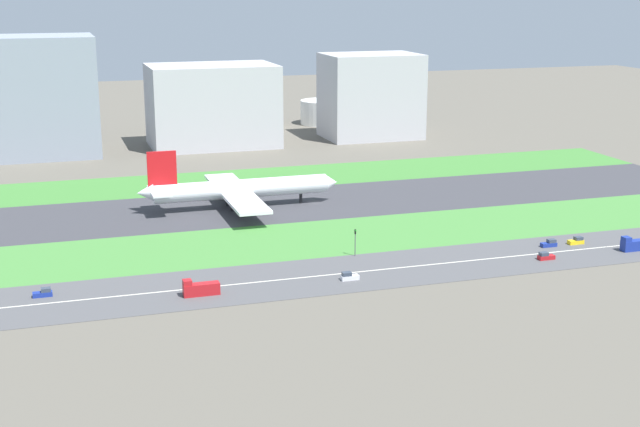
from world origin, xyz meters
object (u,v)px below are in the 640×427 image
car_1 (43,293)px  truck_1 (635,245)px  car_3 (349,277)px  office_tower (371,96)px  truck_0 (200,289)px  airliner (237,189)px  hangar_building (212,106)px  terminal_building (23,97)px  fuel_tank_centre (261,115)px  car_4 (546,256)px  traffic_light (355,241)px  car_2 (549,244)px  fuel_tank_east (324,112)px  car_0 (576,241)px  fuel_tank_west (188,116)px

car_1 → truck_1: size_ratio=0.52×
car_3 → office_tower: 208.04m
truck_0 → office_tower: bearing=-120.8°
airliner → office_tower: bearing=52.2°
airliner → hangar_building: 115.50m
car_1 → terminal_building: 183.56m
fuel_tank_centre → airliner: bearing=-106.5°
hangar_building → fuel_tank_centre: 56.84m
car_3 → fuel_tank_centre: bearing=-98.8°
airliner → car_4: size_ratio=14.77×
traffic_light → terminal_building: bearing=115.4°
fuel_tank_centre → car_4: bearing=-85.8°
car_1 → truck_0: (34.53, -10.00, 0.75)m
airliner → car_2: (72.09, -68.00, -5.31)m
fuel_tank_centre → fuel_tank_east: bearing=0.0°
car_2 → truck_0: (-97.88, -10.00, 0.75)m
truck_0 → car_3: size_ratio=1.91×
airliner → car_4: bearing=-50.3°
car_3 → hangar_building: hangar_building is taller
airliner → truck_1: size_ratio=7.74×
car_2 → truck_0: 98.39m
truck_0 → traffic_light: traffic_light is taller
car_0 → fuel_tank_west: fuel_tank_west is taller
truck_0 → fuel_tank_centre: (73.01, 237.00, 4.55)m
hangar_building → traffic_light: bearing=-88.6°
airliner → fuel_tank_centre: bearing=73.5°
truck_1 → terminal_building: bearing=-50.9°
car_0 → truck_1: truck_1 is taller
terminal_building → office_tower: (152.47, 0.00, -5.32)m
office_tower → truck_1: bearing=-88.9°
airliner → truck_1: (92.19, -78.00, -4.56)m
office_tower → fuel_tank_centre: (-41.32, 45.00, -13.03)m
truck_1 → terminal_building: size_ratio=0.14×
hangar_building → fuel_tank_east: bearing=34.4°
hangar_building → car_0: bearing=-70.0°
car_2 → hangar_building: bearing=107.6°
car_3 → terminal_building: size_ratio=0.08×
airliner → hangar_building: (14.49, 114.00, 11.55)m
car_4 → fuel_tank_centre: fuel_tank_centre is taller
car_0 → fuel_tank_west: bearing=107.0°
car_0 → car_4: (-15.77, -10.00, 0.00)m
car_2 → car_4: (-7.28, -10.00, 0.00)m
truck_0 → car_1: bearing=-16.2°
car_0 → car_3: bearing=-171.9°
airliner → office_tower: office_tower is taller
car_4 → fuel_tank_west: fuel_tank_west is taller
airliner → hangar_building: size_ratio=1.19×
terminal_building → office_tower: bearing=0.0°
fuel_tank_east → car_4: bearing=-93.7°
car_4 → terminal_building: (-128.74, 192.00, 23.64)m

